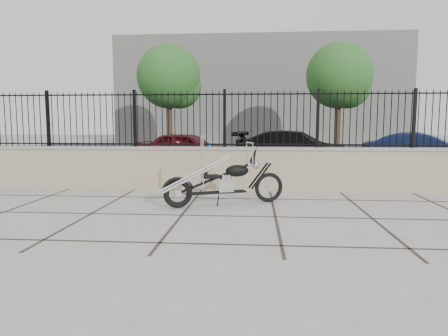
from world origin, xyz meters
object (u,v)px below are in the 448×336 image
car_black (296,149)px  chopper_motorcycle (223,170)px  car_blue (422,151)px  car_red (187,149)px

car_black → chopper_motorcycle: bearing=176.2°
car_blue → car_black: bearing=106.6°
car_red → car_blue: size_ratio=0.97×
car_black → car_blue: bearing=-83.6°
car_black → car_red: bearing=104.0°
car_red → car_blue: same height
car_black → car_blue: car_black is taller
car_red → car_blue: 7.76m
car_black → car_blue: size_ratio=1.18×
chopper_motorcycle → car_blue: (5.98, 6.29, -0.05)m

